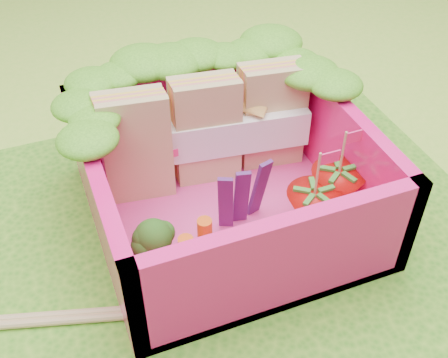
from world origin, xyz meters
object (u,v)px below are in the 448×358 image
strawberry_left (312,213)px  strawberry_right (336,192)px  sandwich_stack (207,131)px  broccoli (153,242)px  bento_box (226,175)px  chopsticks (48,319)px

strawberry_left → strawberry_right: (0.18, 0.09, 0.00)m
sandwich_stack → strawberry_right: sandwich_stack is taller
sandwich_stack → strawberry_right: bearing=-46.1°
strawberry_left → broccoli: bearing=175.7°
bento_box → chopsticks: (-0.95, -0.33, -0.26)m
sandwich_stack → chopsticks: sandwich_stack is taller
broccoli → chopsticks: size_ratio=0.15×
bento_box → broccoli: (-0.44, -0.25, -0.05)m
chopsticks → strawberry_left: bearing=0.8°
bento_box → sandwich_stack: (0.01, 0.28, 0.07)m
broccoli → strawberry_left: bearing=-4.3°
broccoli → strawberry_left: (0.76, -0.06, -0.04)m
bento_box → sandwich_stack: 0.29m
broccoli → strawberry_right: bearing=1.8°
sandwich_stack → chopsticks: size_ratio=0.52×
sandwich_stack → strawberry_right: (0.49, -0.51, -0.15)m
sandwich_stack → broccoli: bearing=-129.9°
bento_box → chopsticks: 1.04m
strawberry_left → strawberry_right: size_ratio=0.99×
bento_box → chopsticks: bento_box is taller
sandwich_stack → chopsticks: bearing=-147.5°
strawberry_right → chopsticks: (-1.45, -0.10, -0.17)m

